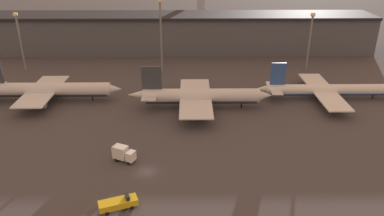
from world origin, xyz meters
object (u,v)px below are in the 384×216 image
(airplane_2, at_px, (328,90))
(service_vehicle_3, at_px, (123,153))
(airplane_0, at_px, (47,90))
(airplane_1, at_px, (200,96))
(service_vehicle_0, at_px, (118,203))

(airplane_2, xyz_separation_m, service_vehicle_3, (-60.29, -36.85, -1.02))
(airplane_0, height_order, airplane_1, airplane_0)
(service_vehicle_0, relative_size, service_vehicle_3, 1.36)
(service_vehicle_3, bearing_deg, service_vehicle_0, -58.88)
(airplane_2, bearing_deg, service_vehicle_0, -137.11)
(service_vehicle_0, distance_m, service_vehicle_3, 17.19)
(service_vehicle_0, height_order, service_vehicle_3, service_vehicle_3)
(service_vehicle_3, bearing_deg, airplane_0, 154.94)
(airplane_0, bearing_deg, airplane_1, -6.76)
(airplane_1, bearing_deg, airplane_2, 9.46)
(airplane_0, distance_m, service_vehicle_0, 61.82)
(airplane_0, relative_size, airplane_1, 1.08)
(airplane_0, height_order, service_vehicle_0, airplane_0)
(airplane_2, bearing_deg, airplane_0, -179.25)
(airplane_0, bearing_deg, airplane_2, 0.75)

